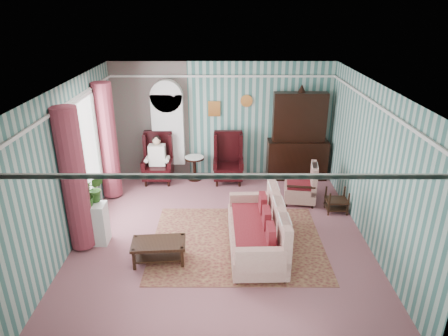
{
  "coord_description": "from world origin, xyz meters",
  "views": [
    {
      "loc": [
        0.06,
        -6.73,
        4.22
      ],
      "look_at": [
        0.05,
        0.6,
        1.15
      ],
      "focal_mm": 32.0,
      "sensor_mm": 36.0,
      "label": 1
    }
  ],
  "objects_px": {
    "coffee_table": "(159,252)",
    "dresser_hutch": "(299,134)",
    "wingback_right": "(228,159)",
    "sofa": "(256,229)",
    "floral_armchair": "(301,181)",
    "nest_table": "(337,200)",
    "bookcase": "(169,135)",
    "seated_woman": "(158,160)",
    "wingback_left": "(158,159)",
    "plant_stand": "(92,224)",
    "round_side_table": "(195,168)"
  },
  "relations": [
    {
      "from": "coffee_table",
      "to": "dresser_hutch",
      "type": "bearing_deg",
      "value": 50.55
    },
    {
      "from": "wingback_right",
      "to": "sofa",
      "type": "height_order",
      "value": "wingback_right"
    },
    {
      "from": "floral_armchair",
      "to": "nest_table",
      "type": "bearing_deg",
      "value": -114.84
    },
    {
      "from": "bookcase",
      "to": "seated_woman",
      "type": "bearing_deg",
      "value": -122.66
    },
    {
      "from": "seated_woman",
      "to": "nest_table",
      "type": "distance_m",
      "value": 4.37
    },
    {
      "from": "wingback_left",
      "to": "plant_stand",
      "type": "xyz_separation_m",
      "value": [
        -0.8,
        -2.75,
        -0.22
      ]
    },
    {
      "from": "bookcase",
      "to": "coffee_table",
      "type": "xyz_separation_m",
      "value": [
        0.27,
        -3.74,
        -0.92
      ]
    },
    {
      "from": "wingback_left",
      "to": "sofa",
      "type": "relative_size",
      "value": 0.6
    },
    {
      "from": "bookcase",
      "to": "plant_stand",
      "type": "distance_m",
      "value": 3.39
    },
    {
      "from": "bookcase",
      "to": "sofa",
      "type": "relative_size",
      "value": 1.08
    },
    {
      "from": "dresser_hutch",
      "to": "round_side_table",
      "type": "relative_size",
      "value": 3.93
    },
    {
      "from": "seated_woman",
      "to": "floral_armchair",
      "type": "bearing_deg",
      "value": -17.97
    },
    {
      "from": "dresser_hutch",
      "to": "nest_table",
      "type": "height_order",
      "value": "dresser_hutch"
    },
    {
      "from": "coffee_table",
      "to": "round_side_table",
      "type": "bearing_deg",
      "value": 83.84
    },
    {
      "from": "wingback_left",
      "to": "floral_armchair",
      "type": "relative_size",
      "value": 1.19
    },
    {
      "from": "dresser_hutch",
      "to": "round_side_table",
      "type": "xyz_separation_m",
      "value": [
        -2.6,
        -0.12,
        -0.88
      ]
    },
    {
      "from": "seated_woman",
      "to": "coffee_table",
      "type": "distance_m",
      "value": 3.41
    },
    {
      "from": "wingback_left",
      "to": "wingback_right",
      "type": "distance_m",
      "value": 1.75
    },
    {
      "from": "round_side_table",
      "to": "plant_stand",
      "type": "distance_m",
      "value": 3.36
    },
    {
      "from": "seated_woman",
      "to": "floral_armchair",
      "type": "relative_size",
      "value": 1.12
    },
    {
      "from": "wingback_left",
      "to": "seated_woman",
      "type": "bearing_deg",
      "value": 0.0
    },
    {
      "from": "round_side_table",
      "to": "bookcase",
      "type": "bearing_deg",
      "value": 159.73
    },
    {
      "from": "wingback_left",
      "to": "seated_woman",
      "type": "distance_m",
      "value": 0.04
    },
    {
      "from": "round_side_table",
      "to": "sofa",
      "type": "xyz_separation_m",
      "value": [
        1.32,
        -3.18,
        0.17
      ]
    },
    {
      "from": "bookcase",
      "to": "floral_armchair",
      "type": "relative_size",
      "value": 2.13
    },
    {
      "from": "coffee_table",
      "to": "wingback_left",
      "type": "bearing_deg",
      "value": 98.87
    },
    {
      "from": "wingback_right",
      "to": "floral_armchair",
      "type": "relative_size",
      "value": 1.19
    },
    {
      "from": "sofa",
      "to": "coffee_table",
      "type": "height_order",
      "value": "sofa"
    },
    {
      "from": "round_side_table",
      "to": "coffee_table",
      "type": "relative_size",
      "value": 0.65
    },
    {
      "from": "round_side_table",
      "to": "nest_table",
      "type": "distance_m",
      "value": 3.6
    },
    {
      "from": "wingback_right",
      "to": "sofa",
      "type": "relative_size",
      "value": 0.6
    },
    {
      "from": "dresser_hutch",
      "to": "sofa",
      "type": "distance_m",
      "value": 3.61
    },
    {
      "from": "dresser_hutch",
      "to": "wingback_left",
      "type": "height_order",
      "value": "dresser_hutch"
    },
    {
      "from": "coffee_table",
      "to": "sofa",
      "type": "bearing_deg",
      "value": 10.45
    },
    {
      "from": "round_side_table",
      "to": "sofa",
      "type": "relative_size",
      "value": 0.29
    },
    {
      "from": "coffee_table",
      "to": "wingback_right",
      "type": "bearing_deg",
      "value": 69.86
    },
    {
      "from": "round_side_table",
      "to": "wingback_right",
      "type": "bearing_deg",
      "value": -10.01
    },
    {
      "from": "bookcase",
      "to": "dresser_hutch",
      "type": "bearing_deg",
      "value": -2.11
    },
    {
      "from": "bookcase",
      "to": "wingback_left",
      "type": "height_order",
      "value": "bookcase"
    },
    {
      "from": "wingback_left",
      "to": "floral_armchair",
      "type": "xyz_separation_m",
      "value": [
        3.36,
        -1.09,
        -0.1
      ]
    },
    {
      "from": "nest_table",
      "to": "floral_armchair",
      "type": "relative_size",
      "value": 0.51
    },
    {
      "from": "dresser_hutch",
      "to": "round_side_table",
      "type": "bearing_deg",
      "value": -177.36
    },
    {
      "from": "seated_woman",
      "to": "round_side_table",
      "type": "bearing_deg",
      "value": 9.46
    },
    {
      "from": "wingback_left",
      "to": "coffee_table",
      "type": "bearing_deg",
      "value": -81.13
    },
    {
      "from": "plant_stand",
      "to": "coffee_table",
      "type": "relative_size",
      "value": 0.87
    },
    {
      "from": "wingback_left",
      "to": "wingback_right",
      "type": "xyz_separation_m",
      "value": [
        1.75,
        0.0,
        0.0
      ]
    },
    {
      "from": "wingback_left",
      "to": "round_side_table",
      "type": "relative_size",
      "value": 2.08
    },
    {
      "from": "bookcase",
      "to": "wingback_right",
      "type": "bearing_deg",
      "value": -14.57
    },
    {
      "from": "wingback_right",
      "to": "nest_table",
      "type": "distance_m",
      "value": 2.81
    },
    {
      "from": "wingback_left",
      "to": "sofa",
      "type": "distance_m",
      "value": 3.76
    }
  ]
}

